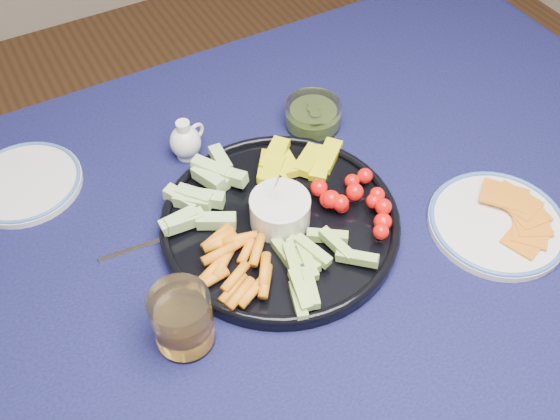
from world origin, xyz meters
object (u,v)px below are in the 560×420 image
creamer_pitcher (186,141)px  cheese_plate (498,222)px  dining_table (263,290)px  pickle_bowl (313,116)px  crudite_platter (278,219)px  side_plate_extra (25,182)px  juice_tumbler (183,321)px

creamer_pitcher → cheese_plate: 0.54m
dining_table → pickle_bowl: pickle_bowl is taller
creamer_pitcher → pickle_bowl: size_ratio=0.74×
creamer_pitcher → cheese_plate: (0.37, -0.39, -0.02)m
crudite_platter → side_plate_extra: size_ratio=1.99×
side_plate_extra → juice_tumbler: bearing=-72.8°
crudite_platter → creamer_pitcher: bearing=105.0°
crudite_platter → creamer_pitcher: size_ratio=4.99×
creamer_pitcher → juice_tumbler: juice_tumbler is taller
cheese_plate → juice_tumbler: juice_tumbler is taller
pickle_bowl → crudite_platter: bearing=-133.7°
creamer_pitcher → cheese_plate: creamer_pitcher is taller
dining_table → cheese_plate: bearing=-19.3°
cheese_plate → juice_tumbler: 0.52m
side_plate_extra → crudite_platter: bearing=-41.1°
juice_tumbler → side_plate_extra: bearing=107.2°
dining_table → pickle_bowl: (0.23, 0.22, 0.11)m
crudite_platter → side_plate_extra: 0.44m
crudite_platter → pickle_bowl: size_ratio=3.71×
creamer_pitcher → side_plate_extra: (-0.27, 0.06, -0.02)m
creamer_pitcher → pickle_bowl: creamer_pitcher is taller
pickle_bowl → cheese_plate: 0.37m
crudite_platter → side_plate_extra: crudite_platter is taller
side_plate_extra → cheese_plate: bearing=-35.6°
dining_table → pickle_bowl: 0.34m
dining_table → crudite_platter: 0.13m
juice_tumbler → side_plate_extra: (-0.12, 0.40, -0.03)m
side_plate_extra → creamer_pitcher: bearing=-13.5°
dining_table → side_plate_extra: side_plate_extra is taller
juice_tumbler → creamer_pitcher: bearing=66.1°
pickle_bowl → side_plate_extra: bearing=168.2°
dining_table → creamer_pitcher: (-0.01, 0.26, 0.12)m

